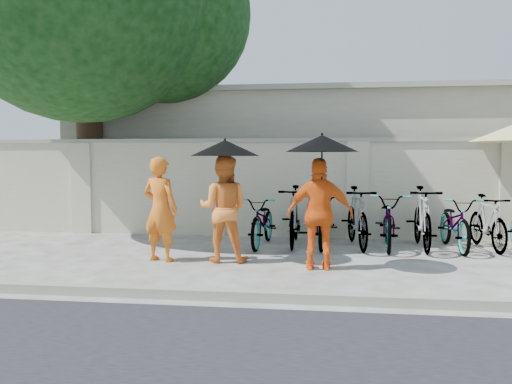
# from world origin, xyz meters

# --- Properties ---
(ground) EXTENTS (80.00, 80.00, 0.00)m
(ground) POSITION_xyz_m (0.00, 0.00, 0.00)
(ground) COLOR beige
(kerb) EXTENTS (40.00, 0.16, 0.12)m
(kerb) POSITION_xyz_m (0.00, -1.70, 0.06)
(kerb) COLOR gray
(kerb) RESTS_ON ground
(compound_wall) EXTENTS (20.00, 0.30, 2.00)m
(compound_wall) POSITION_xyz_m (1.00, 3.20, 1.00)
(compound_wall) COLOR beige
(compound_wall) RESTS_ON ground
(building_behind) EXTENTS (14.00, 6.00, 3.20)m
(building_behind) POSITION_xyz_m (2.00, 7.00, 1.60)
(building_behind) COLOR #B5AF9E
(building_behind) RESTS_ON ground
(monk_left) EXTENTS (0.71, 0.56, 1.69)m
(monk_left) POSITION_xyz_m (-1.32, 0.36, 0.85)
(monk_left) COLOR orange
(monk_left) RESTS_ON ground
(monk_center) EXTENTS (0.84, 0.66, 1.72)m
(monk_center) POSITION_xyz_m (-0.31, 0.47, 0.86)
(monk_center) COLOR orange
(monk_center) RESTS_ON ground
(parasol_center) EXTENTS (1.10, 1.10, 0.98)m
(parasol_center) POSITION_xyz_m (-0.26, 0.39, 1.83)
(parasol_center) COLOR black
(parasol_center) RESTS_ON ground
(monk_right) EXTENTS (1.00, 0.46, 1.68)m
(monk_right) POSITION_xyz_m (1.24, 0.07, 0.84)
(monk_right) COLOR orange
(monk_right) RESTS_ON ground
(parasol_right) EXTENTS (1.07, 1.07, 1.06)m
(parasol_right) POSITION_xyz_m (1.26, -0.01, 1.89)
(parasol_right) COLOR black
(parasol_right) RESTS_ON ground
(bike_0) EXTENTS (0.77, 1.84, 0.94)m
(bike_0) POSITION_xyz_m (0.17, 1.91, 0.47)
(bike_0) COLOR #9B99A5
(bike_0) RESTS_ON ground
(bike_1) EXTENTS (0.56, 1.91, 1.14)m
(bike_1) POSITION_xyz_m (0.76, 2.04, 0.57)
(bike_1) COLOR #9B99A5
(bike_1) RESTS_ON ground
(bike_2) EXTENTS (0.82, 1.95, 1.00)m
(bike_2) POSITION_xyz_m (1.34, 2.06, 0.50)
(bike_2) COLOR #9B99A5
(bike_2) RESTS_ON ground
(bike_3) EXTENTS (0.74, 1.94, 1.14)m
(bike_3) POSITION_xyz_m (1.93, 1.99, 0.57)
(bike_3) COLOR #9B99A5
(bike_3) RESTS_ON ground
(bike_4) EXTENTS (0.88, 2.01, 1.03)m
(bike_4) POSITION_xyz_m (2.51, 2.02, 0.51)
(bike_4) COLOR #9B99A5
(bike_4) RESTS_ON ground
(bike_5) EXTENTS (0.64, 1.94, 1.15)m
(bike_5) POSITION_xyz_m (3.10, 1.98, 0.57)
(bike_5) COLOR #9B99A5
(bike_5) RESTS_ON ground
(bike_6) EXTENTS (0.67, 1.85, 0.97)m
(bike_6) POSITION_xyz_m (3.68, 1.99, 0.48)
(bike_6) COLOR #9B99A5
(bike_6) RESTS_ON ground
(bike_7) EXTENTS (0.60, 1.70, 1.00)m
(bike_7) POSITION_xyz_m (4.27, 2.09, 0.50)
(bike_7) COLOR #9B99A5
(bike_7) RESTS_ON ground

